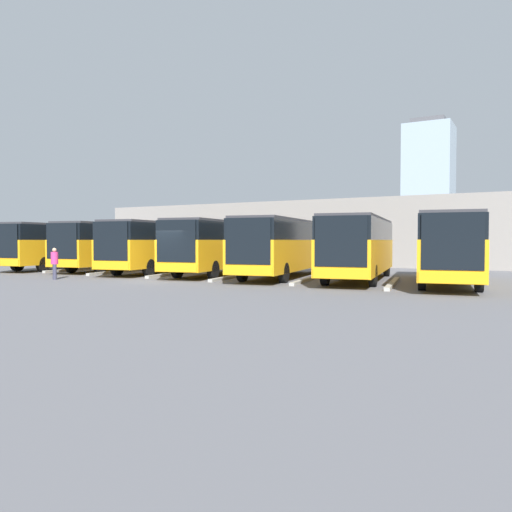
{
  "coord_description": "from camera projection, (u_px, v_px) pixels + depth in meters",
  "views": [
    {
      "loc": [
        -16.06,
        19.44,
        2.02
      ],
      "look_at": [
        -2.32,
        -5.38,
        1.12
      ],
      "focal_mm": 35.0,
      "sensor_mm": 36.0,
      "label": 1
    }
  ],
  "objects": [
    {
      "name": "office_tower",
      "position": [
        429.0,
        184.0,
        209.1
      ],
      "size": [
        19.07,
        19.07,
        52.35
      ],
      "color": "#93A8B7",
      "rests_on": "ground_plane"
    },
    {
      "name": "curb_divider_1",
      "position": [
        308.0,
        279.0,
        24.73
      ],
      "size": [
        1.22,
        6.0,
        0.15
      ],
      "primitive_type": "cube",
      "rotation": [
        0.0,
        0.0,
        0.16
      ],
      "color": "#9E9E99",
      "rests_on": "ground_plane"
    },
    {
      "name": "pedestrian",
      "position": [
        55.0,
        262.0,
        25.65
      ],
      "size": [
        0.5,
        0.5,
        1.63
      ],
      "rotation": [
        0.0,
        0.0,
        2.57
      ],
      "color": "#38384C",
      "rests_on": "ground_plane"
    },
    {
      "name": "curb_divider_4",
      "position": [
        119.0,
        272.0,
        30.97
      ],
      "size": [
        1.22,
        6.0,
        0.15
      ],
      "primitive_type": "cube",
      "rotation": [
        0.0,
        0.0,
        0.16
      ],
      "color": "#9E9E99",
      "rests_on": "ground_plane"
    },
    {
      "name": "bus_6",
      "position": [
        66.0,
        244.0,
        35.13
      ],
      "size": [
        4.11,
        11.04,
        3.13
      ],
      "rotation": [
        0.0,
        0.0,
        0.16
      ],
      "color": "orange",
      "rests_on": "ground_plane"
    },
    {
      "name": "bus_2",
      "position": [
        283.0,
        245.0,
        26.99
      ],
      "size": [
        4.11,
        11.04,
        3.13
      ],
      "rotation": [
        0.0,
        0.0,
        0.16
      ],
      "color": "orange",
      "rests_on": "ground_plane"
    },
    {
      "name": "curb_divider_2",
      "position": [
        234.0,
        277.0,
        26.68
      ],
      "size": [
        1.22,
        6.0,
        0.15
      ],
      "primitive_type": "cube",
      "rotation": [
        0.0,
        0.0,
        0.16
      ],
      "color": "#9E9E99",
      "rests_on": "ground_plane"
    },
    {
      "name": "ground_plane",
      "position": [
        163.0,
        281.0,
        24.83
      ],
      "size": [
        600.0,
        600.0,
        0.0
      ],
      "primitive_type": "plane",
      "color": "#5B5B60"
    },
    {
      "name": "bus_1",
      "position": [
        359.0,
        245.0,
        25.04
      ],
      "size": [
        4.11,
        11.04,
        3.13
      ],
      "rotation": [
        0.0,
        0.0,
        0.16
      ],
      "color": "orange",
      "rests_on": "ground_plane"
    },
    {
      "name": "curb_divider_5",
      "position": [
        77.0,
        269.0,
        33.38
      ],
      "size": [
        1.22,
        6.0,
        0.15
      ],
      "primitive_type": "cube",
      "rotation": [
        0.0,
        0.0,
        0.16
      ],
      "color": "#9E9E99",
      "rests_on": "ground_plane"
    },
    {
      "name": "curb_divider_0",
      "position": [
        393.0,
        283.0,
        22.48
      ],
      "size": [
        1.22,
        6.0,
        0.15
      ],
      "primitive_type": "cube",
      "rotation": [
        0.0,
        0.0,
        0.16
      ],
      "color": "#9E9E99",
      "rests_on": "ground_plane"
    },
    {
      "name": "bus_3",
      "position": [
        220.0,
        245.0,
        29.34
      ],
      "size": [
        4.11,
        11.04,
        3.13
      ],
      "rotation": [
        0.0,
        0.0,
        0.16
      ],
      "color": "orange",
      "rests_on": "ground_plane"
    },
    {
      "name": "station_building",
      "position": [
        331.0,
        233.0,
        45.48
      ],
      "size": [
        40.39,
        15.97,
        5.23
      ],
      "color": "gray",
      "rests_on": "ground_plane"
    },
    {
      "name": "curb_divider_3",
      "position": [
        175.0,
        274.0,
        29.03
      ],
      "size": [
        1.22,
        6.0,
        0.15
      ],
      "primitive_type": "cube",
      "rotation": [
        0.0,
        0.0,
        0.16
      ],
      "color": "#9E9E99",
      "rests_on": "ground_plane"
    },
    {
      "name": "bus_0",
      "position": [
        448.0,
        246.0,
        22.8
      ],
      "size": [
        4.11,
        11.04,
        3.13
      ],
      "rotation": [
        0.0,
        0.0,
        0.16
      ],
      "color": "orange",
      "rests_on": "ground_plane"
    },
    {
      "name": "bus_5",
      "position": [
        117.0,
        244.0,
        33.7
      ],
      "size": [
        4.11,
        11.04,
        3.13
      ],
      "rotation": [
        0.0,
        0.0,
        0.16
      ],
      "color": "orange",
      "rests_on": "ground_plane"
    },
    {
      "name": "bus_4",
      "position": [
        163.0,
        244.0,
        31.28
      ],
      "size": [
        4.11,
        11.04,
        3.13
      ],
      "rotation": [
        0.0,
        0.0,
        0.16
      ],
      "color": "orange",
      "rests_on": "ground_plane"
    }
  ]
}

